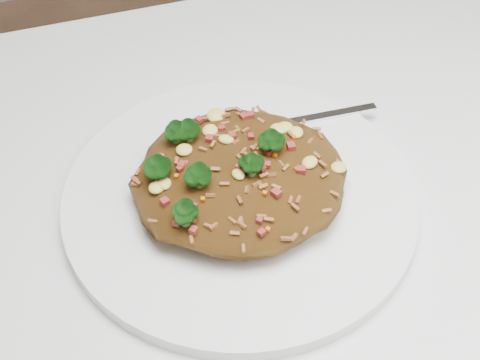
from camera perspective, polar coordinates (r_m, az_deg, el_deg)
name	(u,v)px	position (r m, az deg, el deg)	size (l,w,h in m)	color
dining_table	(317,316)	(0.62, 6.62, -11.46)	(1.20, 0.80, 0.75)	silver
plate	(240,197)	(0.57, 0.00, -1.50)	(0.30, 0.30, 0.01)	white
fried_rice	(238,171)	(0.55, -0.15, 0.75)	(0.18, 0.16, 0.06)	brown
fork	(303,120)	(0.63, 5.42, 5.15)	(0.16, 0.02, 0.00)	silver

